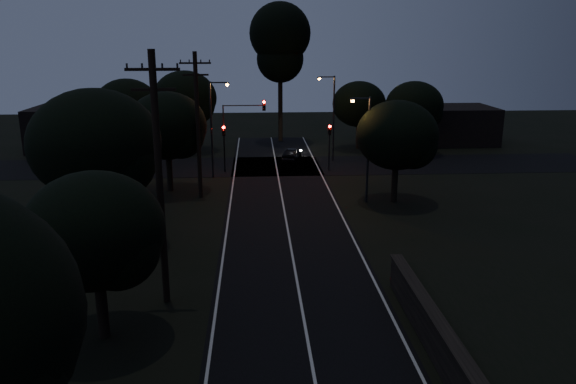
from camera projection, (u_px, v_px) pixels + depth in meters
road_surface at (282, 199)px, 41.07m from camera, size 60.00×70.00×0.03m
utility_pole_mid at (159, 177)px, 23.69m from camera, size 2.20×0.30×11.00m
utility_pole_far at (198, 123)px, 40.11m from camera, size 2.20×0.30×10.50m
tree_left_b at (99, 234)px, 20.97m from camera, size 5.27×5.27×6.70m
tree_left_c at (100, 147)px, 30.04m from camera, size 7.04×7.04×8.89m
tree_left_d at (170, 128)px, 41.94m from camera, size 5.98×5.98×7.58m
tree_far_nw at (187, 99)px, 57.18m from camera, size 6.48×6.48×8.21m
tree_far_w at (129, 107)px, 53.14m from camera, size 6.04×6.04×7.71m
tree_far_ne at (361, 105)px, 58.44m from camera, size 5.59×5.59×7.07m
tree_far_e at (416, 107)px, 55.80m from camera, size 5.73×5.73×7.27m
tree_right_a at (400, 137)px, 39.10m from camera, size 5.72×5.72×7.27m
tall_pine at (280, 42)px, 61.18m from camera, size 6.68×6.68×15.18m
building_left at (84, 127)px, 59.42m from camera, size 10.00×8.00×4.40m
building_right at (451, 124)px, 62.74m from camera, size 9.00×7.00×4.00m
signal_left at (224, 140)px, 48.58m from camera, size 0.28×0.35×4.10m
signal_right at (329, 139)px, 49.11m from camera, size 0.28×0.35×4.10m
signal_mast at (243, 123)px, 48.28m from camera, size 3.70×0.35×6.25m
streetlight_a at (214, 123)px, 46.15m from camera, size 1.66×0.26×8.00m
streetlight_b at (332, 112)px, 52.53m from camera, size 1.66×0.26×8.00m
streetlight_c at (366, 142)px, 39.17m from camera, size 1.46×0.26×7.50m
car at (292, 154)px, 53.86m from camera, size 2.36×3.90×1.24m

